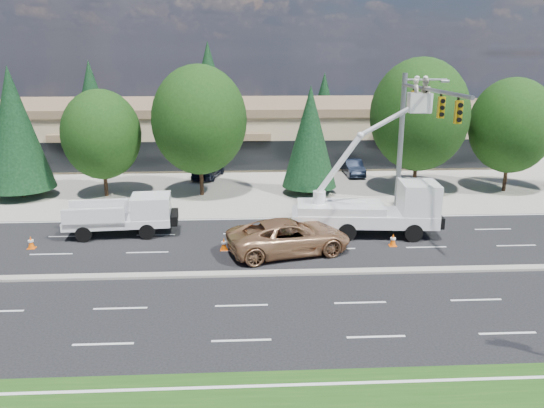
{
  "coord_description": "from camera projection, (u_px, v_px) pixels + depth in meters",
  "views": [
    {
      "loc": [
        0.23,
        -23.33,
        10.13
      ],
      "look_at": [
        1.64,
        3.8,
        2.4
      ],
      "focal_mm": 35.0,
      "sensor_mm": 36.0,
      "label": 1
    }
  ],
  "objects": [
    {
      "name": "tree_front_d",
      "position": [
        199.0,
        120.0,
        37.91
      ],
      "size": [
        6.82,
        6.82,
        9.47
      ],
      "color": "#332114",
      "rests_on": "ground"
    },
    {
      "name": "traffic_cone_b",
      "position": [
        224.0,
        244.0,
        28.26
      ],
      "size": [
        0.4,
        0.4,
        0.7
      ],
      "color": "#FE5E08",
      "rests_on": "ground"
    },
    {
      "name": "tree_front_g",
      "position": [
        512.0,
        126.0,
        39.21
      ],
      "size": [
        6.13,
        6.13,
        8.51
      ],
      "color": "#332114",
      "rests_on": "ground"
    },
    {
      "name": "tree_front_b",
      "position": [
        15.0,
        128.0,
        37.4
      ],
      "size": [
        4.76,
        4.76,
        9.39
      ],
      "color": "#332114",
      "rests_on": "ground"
    },
    {
      "name": "strip_mall",
      "position": [
        242.0,
        129.0,
        53.18
      ],
      "size": [
        50.4,
        15.4,
        5.5
      ],
      "color": "tan",
      "rests_on": "ground"
    },
    {
      "name": "concrete_apron",
      "position": [
        243.0,
        179.0,
        44.38
      ],
      "size": [
        140.0,
        22.0,
        0.01
      ],
      "primitive_type": "cube",
      "color": "gray",
      "rests_on": "ground"
    },
    {
      "name": "parked_car_west",
      "position": [
        208.0,
        168.0,
        44.71
      ],
      "size": [
        2.94,
        5.01,
        1.6
      ],
      "primitive_type": "imported",
      "rotation": [
        0.0,
        0.0,
        -0.24
      ],
      "color": "black",
      "rests_on": "ground"
    },
    {
      "name": "ground",
      "position": [
        242.0,
        275.0,
        25.17
      ],
      "size": [
        140.0,
        140.0,
        0.0
      ],
      "primitive_type": "plane",
      "color": "black",
      "rests_on": "ground"
    },
    {
      "name": "tree_back_c",
      "position": [
        324.0,
        103.0,
        64.84
      ],
      "size": [
        4.03,
        4.03,
        7.94
      ],
      "color": "#332114",
      "rests_on": "ground"
    },
    {
      "name": "tree_back_d",
      "position": [
        421.0,
        98.0,
        65.27
      ],
      "size": [
        4.63,
        4.63,
        9.13
      ],
      "color": "#332114",
      "rests_on": "ground"
    },
    {
      "name": "road_median",
      "position": [
        242.0,
        274.0,
        25.15
      ],
      "size": [
        120.0,
        0.55,
        0.12
      ],
      "primitive_type": "cube",
      "color": "gray",
      "rests_on": "ground"
    },
    {
      "name": "tree_front_c",
      "position": [
        101.0,
        135.0,
        37.83
      ],
      "size": [
        5.6,
        5.6,
        7.77
      ],
      "color": "#332114",
      "rests_on": "ground"
    },
    {
      "name": "bucket_truck",
      "position": [
        378.0,
        203.0,
        30.26
      ],
      "size": [
        8.48,
        3.28,
        8.99
      ],
      "rotation": [
        0.0,
        0.0,
        -0.09
      ],
      "color": "white",
      "rests_on": "ground"
    },
    {
      "name": "utility_pickup",
      "position": [
        126.0,
        219.0,
        30.57
      ],
      "size": [
        6.11,
        2.72,
        2.28
      ],
      "rotation": [
        0.0,
        0.0,
        0.08
      ],
      "color": "white",
      "rests_on": "ground"
    },
    {
      "name": "traffic_cone_d",
      "position": [
        393.0,
        240.0,
        28.87
      ],
      "size": [
        0.4,
        0.4,
        0.7
      ],
      "color": "#FE5E08",
      "rests_on": "ground"
    },
    {
      "name": "parked_car_east",
      "position": [
        353.0,
        167.0,
        45.63
      ],
      "size": [
        1.49,
        4.16,
        1.36
      ],
      "primitive_type": "imported",
      "rotation": [
        0.0,
        0.0,
        0.01
      ],
      "color": "black",
      "rests_on": "ground"
    },
    {
      "name": "signal_mast",
      "position": [
        413.0,
        126.0,
        30.78
      ],
      "size": [
        2.76,
        10.16,
        9.0
      ],
      "color": "gray",
      "rests_on": "ground"
    },
    {
      "name": "tree_front_f",
      "position": [
        419.0,
        115.0,
        38.63
      ],
      "size": [
        7.16,
        7.16,
        9.94
      ],
      "color": "#332114",
      "rests_on": "ground"
    },
    {
      "name": "minivan",
      "position": [
        289.0,
        237.0,
        27.74
      ],
      "size": [
        6.99,
        4.49,
        1.79
      ],
      "primitive_type": "imported",
      "rotation": [
        0.0,
        0.0,
        1.82
      ],
      "color": "tan",
      "rests_on": "ground"
    },
    {
      "name": "tree_back_a",
      "position": [
        91.0,
        98.0,
        63.22
      ],
      "size": [
        4.78,
        4.78,
        9.43
      ],
      "color": "#332114",
      "rests_on": "ground"
    },
    {
      "name": "traffic_cone_c",
      "position": [
        242.0,
        245.0,
        28.18
      ],
      "size": [
        0.4,
        0.4,
        0.7
      ],
      "color": "#FE5E08",
      "rests_on": "ground"
    },
    {
      "name": "traffic_cone_a",
      "position": [
        31.0,
        242.0,
        28.51
      ],
      "size": [
        0.4,
        0.4,
        0.7
      ],
      "color": "#FE5E08",
      "rests_on": "ground"
    },
    {
      "name": "tree_front_e",
      "position": [
        310.0,
        137.0,
        38.66
      ],
      "size": [
        4.04,
        4.04,
        7.97
      ],
      "color": "#332114",
      "rests_on": "ground"
    },
    {
      "name": "tree_back_b",
      "position": [
        209.0,
        87.0,
        63.61
      ],
      "size": [
        5.87,
        5.87,
        11.56
      ],
      "color": "#332114",
      "rests_on": "ground"
    }
  ]
}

